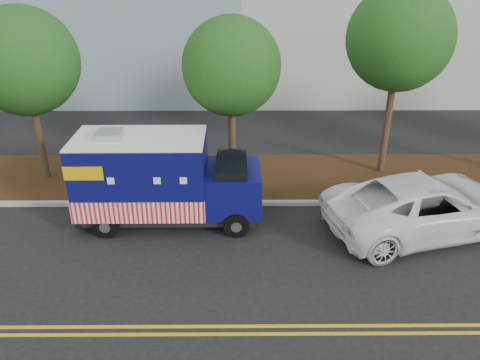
{
  "coord_description": "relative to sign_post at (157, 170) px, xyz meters",
  "views": [
    {
      "loc": [
        1.75,
        -12.81,
        8.03
      ],
      "look_at": [
        1.83,
        0.6,
        1.37
      ],
      "focal_mm": 35.0,
      "sensor_mm": 36.0,
      "label": 1
    }
  ],
  "objects": [
    {
      "name": "centerline_near",
      "position": [
        1.02,
        -6.19,
        -1.19
      ],
      "size": [
        120.0,
        0.1,
        0.01
      ],
      "primitive_type": "cube",
      "color": "gold",
      "rests_on": "ground"
    },
    {
      "name": "tree_a",
      "position": [
        -4.57,
        1.71,
        3.34
      ],
      "size": [
        3.75,
        3.75,
        6.42
      ],
      "color": "#38281C",
      "rests_on": "ground"
    },
    {
      "name": "food_truck",
      "position": [
        0.29,
        -1.32,
        0.21
      ],
      "size": [
        5.92,
        2.31,
        3.11
      ],
      "rotation": [
        0.0,
        0.0,
        0.0
      ],
      "color": "black",
      "rests_on": "ground"
    },
    {
      "name": "tree_b",
      "position": [
        2.58,
        0.99,
        3.31
      ],
      "size": [
        3.31,
        3.31,
        6.18
      ],
      "color": "#38281C",
      "rests_on": "ground"
    },
    {
      "name": "sign_post",
      "position": [
        0.0,
        0.0,
        0.0
      ],
      "size": [
        0.06,
        0.06,
        2.4
      ],
      "primitive_type": "cube",
      "color": "#473828",
      "rests_on": "ground"
    },
    {
      "name": "centerline_far",
      "position": [
        1.02,
        -6.44,
        -1.19
      ],
      "size": [
        120.0,
        0.1,
        0.01
      ],
      "primitive_type": "cube",
      "color": "gold",
      "rests_on": "ground"
    },
    {
      "name": "tree_c",
      "position": [
        8.41,
        2.11,
        4.02
      ],
      "size": [
        3.7,
        3.7,
        7.08
      ],
      "color": "#38281C",
      "rests_on": "ground"
    },
    {
      "name": "curb",
      "position": [
        1.02,
        -0.34,
        -1.12
      ],
      "size": [
        120.0,
        0.18,
        0.15
      ],
      "primitive_type": "cube",
      "color": "#9E9E99",
      "rests_on": "ground"
    },
    {
      "name": "white_car",
      "position": [
        8.61,
        -1.94,
        -0.32
      ],
      "size": [
        6.85,
        4.42,
        1.75
      ],
      "primitive_type": "imported",
      "rotation": [
        0.0,
        0.0,
        1.83
      ],
      "color": "white",
      "rests_on": "ground"
    },
    {
      "name": "mulch_strip",
      "position": [
        1.02,
        1.76,
        -1.12
      ],
      "size": [
        120.0,
        4.0,
        0.15
      ],
      "primitive_type": "cube",
      "color": "black",
      "rests_on": "ground"
    },
    {
      "name": "ground",
      "position": [
        1.02,
        -1.74,
        -1.2
      ],
      "size": [
        120.0,
        120.0,
        0.0
      ],
      "primitive_type": "plane",
      "color": "black",
      "rests_on": "ground"
    }
  ]
}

